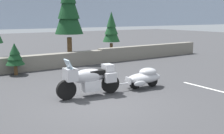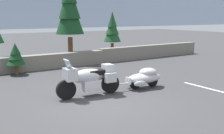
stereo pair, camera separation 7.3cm
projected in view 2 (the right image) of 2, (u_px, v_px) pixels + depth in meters
ground_plane at (98, 102)px, 8.67m from camera, size 80.00×80.00×0.00m
stone_guard_wall at (37, 62)px, 13.96m from camera, size 24.00×0.55×0.84m
touring_motorcycle at (89, 78)px, 9.24m from camera, size 2.31×0.84×1.33m
car_shaped_trailer at (144, 77)px, 10.39m from camera, size 2.22×0.83×0.76m
pine_tree_tall at (69, 6)px, 15.63m from camera, size 1.64×1.64×5.22m
pine_tree_secondary at (112, 28)px, 18.72m from camera, size 1.19×1.19×3.06m
pine_sapling_farther at (15, 55)px, 12.65m from camera, size 0.87×0.87×1.49m
parking_stripe_marker at (223, 92)px, 9.82m from camera, size 0.12×3.60×0.01m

